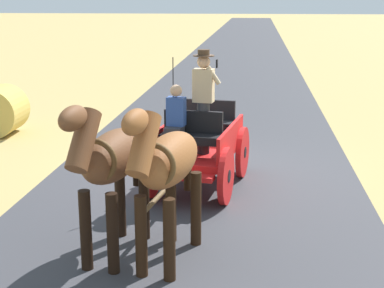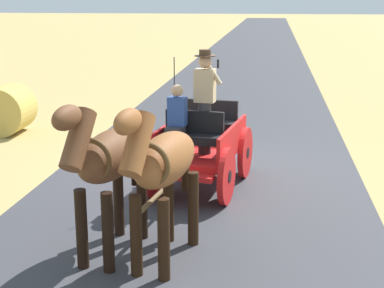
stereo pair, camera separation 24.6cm
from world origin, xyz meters
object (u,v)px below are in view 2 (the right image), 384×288
(horse_off_side, at_px, (108,160))
(hay_bale, at_px, (7,110))
(horse_drawn_carriage, at_px, (200,144))
(horse_near_side, at_px, (162,165))

(horse_off_side, distance_m, hay_bale, 7.89)
(horse_drawn_carriage, bearing_deg, horse_near_side, 88.26)
(horse_drawn_carriage, bearing_deg, hay_bale, -33.40)
(horse_drawn_carriage, height_order, horse_off_side, horse_drawn_carriage)
(horse_drawn_carriage, distance_m, horse_near_side, 3.09)
(horse_drawn_carriage, xyz_separation_m, horse_near_side, (0.09, 3.05, 0.51))
(horse_off_side, bearing_deg, horse_near_side, 171.41)
(hay_bale, bearing_deg, horse_near_side, 128.55)
(horse_off_side, relative_size, hay_bale, 1.84)
(horse_near_side, bearing_deg, horse_drawn_carriage, -91.74)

